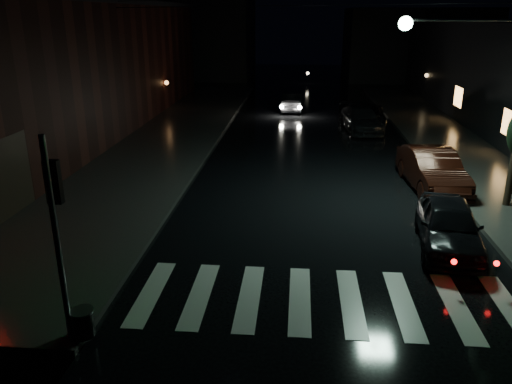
% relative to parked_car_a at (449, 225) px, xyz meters
% --- Properties ---
extents(ground, '(120.00, 120.00, 0.00)m').
position_rel_parked_car_a_xyz_m(ground, '(-6.61, -3.70, -0.69)').
color(ground, black).
rests_on(ground, ground).
extents(sidewalk_left, '(6.00, 44.00, 0.15)m').
position_rel_parked_car_a_xyz_m(sidewalk_left, '(-11.61, 10.30, -0.62)').
color(sidewalk_left, '#282826').
rests_on(sidewalk_left, ground).
extents(sidewalk_right, '(4.00, 44.00, 0.15)m').
position_rel_parked_car_a_xyz_m(sidewalk_right, '(3.39, 10.30, -0.62)').
color(sidewalk_right, '#282826').
rests_on(sidewalk_right, ground).
extents(building_left, '(10.00, 36.00, 7.00)m').
position_rel_parked_car_a_xyz_m(building_left, '(-18.61, 12.30, 2.81)').
color(building_left, black).
rests_on(building_left, ground).
extents(building_far_left, '(14.00, 10.00, 8.00)m').
position_rel_parked_car_a_xyz_m(building_far_left, '(-16.61, 41.30, 3.31)').
color(building_far_left, black).
rests_on(building_far_left, ground).
extents(building_far_right, '(14.00, 10.00, 7.00)m').
position_rel_parked_car_a_xyz_m(building_far_right, '(7.39, 41.30, 2.81)').
color(building_far_right, black).
rests_on(building_far_right, ground).
extents(crosswalk, '(9.00, 3.00, 0.01)m').
position_rel_parked_car_a_xyz_m(crosswalk, '(-3.61, -3.20, -0.69)').
color(crosswalk, beige).
rests_on(crosswalk, ground).
extents(signal_pole_corner, '(0.68, 0.61, 4.20)m').
position_rel_parked_car_a_xyz_m(signal_pole_corner, '(-8.75, -5.16, 0.85)').
color(signal_pole_corner, slate).
rests_on(signal_pole_corner, ground).
extents(utility_pole, '(4.92, 0.44, 8.00)m').
position_rel_parked_car_a_xyz_m(utility_pole, '(2.22, 3.30, 3.90)').
color(utility_pole, black).
rests_on(utility_pole, ground).
extents(parked_car_a, '(2.17, 4.26, 1.39)m').
position_rel_parked_car_a_xyz_m(parked_car_a, '(0.00, 0.00, 0.00)').
color(parked_car_a, black).
rests_on(parked_car_a, ground).
extents(parked_car_b, '(1.96, 4.78, 1.54)m').
position_rel_parked_car_a_xyz_m(parked_car_b, '(0.80, 5.29, 0.08)').
color(parked_car_b, black).
rests_on(parked_car_b, ground).
extents(parked_car_c, '(2.45, 4.89, 1.36)m').
position_rel_parked_car_a_xyz_m(parked_car_c, '(-0.78, 15.44, -0.01)').
color(parked_car_c, black).
rests_on(parked_car_c, ground).
extents(parked_car_d, '(2.58, 4.90, 1.32)m').
position_rel_parked_car_a_xyz_m(parked_car_d, '(-0.31, 16.67, -0.04)').
color(parked_car_d, black).
rests_on(parked_car_d, ground).
extents(oncoming_car, '(1.54, 3.93, 1.27)m').
position_rel_parked_car_a_xyz_m(oncoming_car, '(-4.80, 21.42, -0.06)').
color(oncoming_car, black).
rests_on(oncoming_car, ground).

